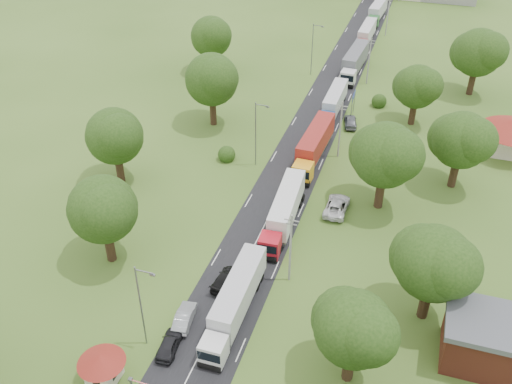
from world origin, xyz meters
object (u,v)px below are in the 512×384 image
at_px(info_sign, 354,99).
at_px(car_lane_front, 169,344).
at_px(guard_booth, 102,364).
at_px(truck_0, 235,300).
at_px(car_lane_mid, 185,317).

distance_m(info_sign, car_lane_front, 55.66).
height_order(guard_booth, info_sign, info_sign).
bearing_deg(info_sign, truck_0, -94.20).
bearing_deg(car_lane_front, info_sign, -104.39).
relative_size(info_sign, truck_0, 0.28).
height_order(guard_booth, car_lane_front, guard_booth).
xyz_separation_m(info_sign, car_lane_mid, (-8.20, -51.34, -2.26)).
relative_size(guard_booth, car_lane_mid, 0.98).
bearing_deg(truck_0, car_lane_mid, -151.31).
xyz_separation_m(truck_0, car_lane_mid, (-4.61, -2.52, -1.38)).
relative_size(guard_booth, truck_0, 0.31).
bearing_deg(guard_booth, truck_0, 51.77).
bearing_deg(guard_booth, car_lane_front, 49.92).
bearing_deg(guard_booth, info_sign, 78.32).
xyz_separation_m(guard_booth, car_lane_front, (4.20, 4.99, -1.42)).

